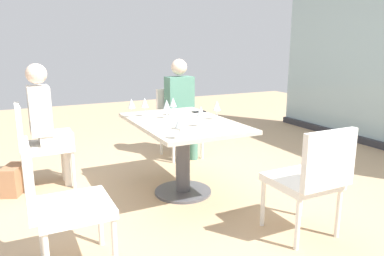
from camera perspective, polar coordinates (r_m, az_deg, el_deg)
ground_plane at (r=3.70m, az=-1.41°, el=-10.02°), size 12.00×12.00×0.00m
dining_table_main at (r=3.52m, az=-1.46°, el=-1.76°), size 1.33×0.87×0.73m
chair_front_left at (r=4.01m, az=-22.97°, el=-1.76°), size 0.46×0.50×0.87m
chair_far_left at (r=4.79m, az=-2.19°, el=1.56°), size 0.50×0.46×0.87m
chair_far_right at (r=2.86m, az=18.13°, el=-7.05°), size 0.50×0.46×0.87m
chair_front_right at (r=2.48m, az=-20.30°, el=-10.39°), size 0.46×0.50×0.87m
person_front_left at (r=3.97m, az=-21.66°, el=1.25°), size 0.34×0.39×1.26m
person_far_left at (r=4.65m, az=-1.66°, el=3.78°), size 0.39×0.34×1.26m
wine_glass_0 at (r=2.79m, az=-1.96°, el=0.90°), size 0.07×0.07×0.18m
wine_glass_1 at (r=3.22m, az=1.38°, el=2.54°), size 0.07×0.07×0.18m
wine_glass_2 at (r=3.71m, az=-7.37°, el=3.85°), size 0.07×0.07×0.18m
wine_glass_3 at (r=3.52m, az=3.90°, el=3.42°), size 0.07×0.07×0.18m
wine_glass_4 at (r=3.73m, az=-2.96°, el=3.97°), size 0.07×0.07×0.18m
wine_glass_5 at (r=3.59m, az=-3.97°, el=3.61°), size 0.07×0.07×0.18m
wine_glass_6 at (r=3.68m, az=-9.40°, el=3.71°), size 0.07×0.07×0.18m
coffee_cup at (r=3.13m, az=-1.50°, el=0.62°), size 0.08×0.08×0.09m
cell_phone_on_table at (r=3.93m, az=1.07°, el=2.56°), size 0.07×0.14×0.01m
handbag_0 at (r=4.04m, az=-26.02°, el=-7.25°), size 0.34×0.27×0.28m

